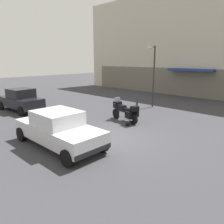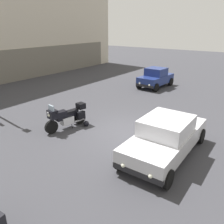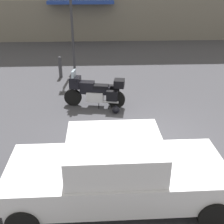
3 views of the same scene
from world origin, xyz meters
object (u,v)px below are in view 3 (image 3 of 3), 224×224
Objects in this scene: streetlamp_curbside at (71,11)px; bollard_curbside at (60,66)px; motorcycle at (95,91)px; helmet at (116,109)px; car_sedan_far at (116,171)px.

bollard_curbside is (-0.56, -1.13, -2.32)m from streetlamp_curbside.
motorcycle is 1.04m from helmet.
motorcycle reaches higher than bollard_curbside.
motorcycle is 5.15m from streetlamp_curbside.
helmet is 4.65m from bollard_curbside.
car_sedan_far reaches higher than motorcycle.
streetlamp_curbside is at bearing 109.63° from helmet.
bollard_curbside is at bearing 120.90° from helmet.
helmet is at bearing 150.06° from motorcycle.
motorcycle reaches higher than helmet.
bollard_curbside is at bearing -53.68° from motorcycle.
helmet is 0.28× the size of bollard_curbside.
helmet is at bearing -59.10° from bollard_curbside.
bollard_curbside is at bearing -76.22° from car_sedan_far.
car_sedan_far is 0.98× the size of streetlamp_curbside.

